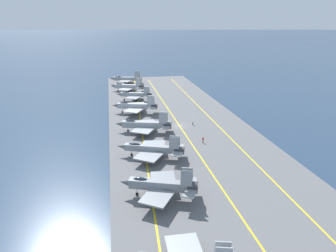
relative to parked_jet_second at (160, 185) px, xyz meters
The scene contains 14 objects.
ground_plane 41.60m from the parked_jet_second, 18.09° to the right, with size 2000.00×2000.00×0.00m, color navy.
carrier_deck 41.58m from the parked_jet_second, 18.09° to the right, with size 175.84×44.60×0.40m, color slate.
deck_stripe_foul_line 46.84m from the parked_jet_second, 32.52° to the right, with size 158.25×0.36×0.01m, color yellow.
deck_stripe_centerline 41.57m from the parked_jet_second, 18.09° to the right, with size 158.25×0.36×0.01m, color yellow.
deck_stripe_edge_line 39.53m from the parked_jet_second, ahead, with size 158.25×0.36×0.01m, color yellow.
parked_jet_second is the anchor object (origin of this frame).
parked_jet_third 17.92m from the parked_jet_second, ahead, with size 13.28×17.05×5.91m.
parked_jet_fourth 35.82m from the parked_jet_second, ahead, with size 12.74×17.23×6.34m.
parked_jet_fifth 55.86m from the parked_jet_second, ahead, with size 13.99×16.77×6.62m.
parked_jet_sixth 73.66m from the parked_jet_second, ahead, with size 12.27×15.30×6.07m.
parked_jet_seventh 91.63m from the parked_jet_second, ahead, with size 12.59×16.53×6.56m.
parked_jet_eighth 110.09m from the parked_jet_second, ahead, with size 13.46×17.35×6.73m.
crew_red_vest 29.36m from the parked_jet_second, 33.45° to the right, with size 0.45×0.37×1.71m.
crew_white_vest 43.21m from the parked_jet_second, 23.71° to the right, with size 0.40×0.30×1.70m.
Camera 1 is at (-88.51, 20.66, 32.75)m, focal length 32.00 mm.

